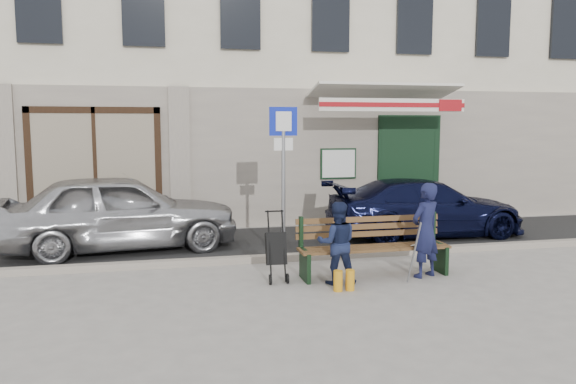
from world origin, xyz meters
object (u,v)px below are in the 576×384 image
object	(u,v)px
bench	(371,247)
car_silver	(120,212)
car_navy	(425,208)
man	(425,230)
stroller	(276,250)
parking_sign	(283,158)
woman	(337,243)

from	to	relation	value
bench	car_silver	bearing A→B (deg)	145.21
car_navy	man	bearing A→B (deg)	153.43
bench	man	distance (m)	0.88
stroller	bench	bearing A→B (deg)	-0.98
car_navy	bench	distance (m)	3.59
stroller	parking_sign	bearing A→B (deg)	75.13
car_navy	stroller	distance (m)	4.65
bench	stroller	size ratio (longest dim) A/B	2.27
woman	man	bearing A→B (deg)	-167.06
car_navy	bench	bearing A→B (deg)	140.27
parking_sign	woman	bearing A→B (deg)	-78.15
woman	car_silver	bearing A→B (deg)	-32.10
man	stroller	world-z (taller)	man
woman	stroller	distance (m)	0.94
man	parking_sign	bearing A→B (deg)	-66.09
car_silver	stroller	xyz separation A→B (m)	(2.45, -2.67, -0.27)
bench	woman	world-z (taller)	woman
car_silver	car_navy	distance (m)	6.24
bench	man	size ratio (longest dim) A/B	1.62
car_navy	stroller	bearing A→B (deg)	125.24
man	stroller	distance (m)	2.34
woman	parking_sign	bearing A→B (deg)	-65.41
car_silver	parking_sign	size ratio (longest dim) A/B	1.63
parking_sign	bench	xyz separation A→B (m)	(1.09, -1.46, -1.33)
bench	car_navy	bearing A→B (deg)	50.51
car_silver	parking_sign	distance (m)	3.31
parking_sign	woman	size ratio (longest dim) A/B	2.16
woman	stroller	bearing A→B (deg)	-12.64
man	woman	bearing A→B (deg)	-21.87
parking_sign	stroller	distance (m)	1.96
woman	stroller	world-z (taller)	woman
parking_sign	bench	size ratio (longest dim) A/B	1.11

